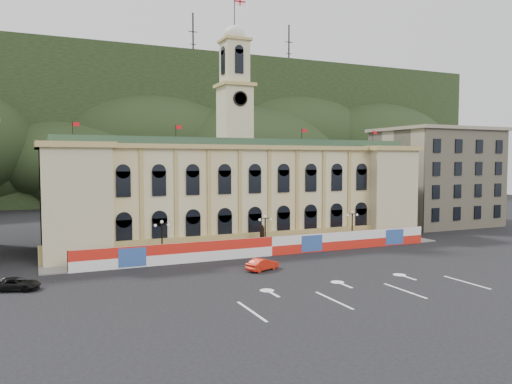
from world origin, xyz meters
name	(u,v)px	position (x,y,z in m)	size (l,w,h in m)	color
ground	(335,281)	(0.00, 0.00, 0.00)	(260.00, 260.00, 0.00)	black
lane_markings	(364,293)	(0.00, -5.00, 0.00)	(26.00, 10.00, 0.02)	white
hill_ridge	(128,139)	(0.03, 121.99, 19.48)	(230.00, 80.00, 64.00)	black
city_hall	(236,191)	(0.00, 27.63, 7.85)	(56.20, 17.60, 37.10)	beige
side_building_right	(435,177)	(43.00, 30.93, 9.33)	(21.00, 17.00, 18.60)	tan
hoarding_fence	(272,246)	(0.06, 15.07, 1.25)	(50.00, 0.44, 2.50)	red
pavement	(263,252)	(0.00, 17.75, 0.08)	(56.00, 5.50, 0.16)	slate
statue	(262,243)	(0.00, 18.00, 1.19)	(1.40, 1.40, 3.72)	#595651
lamp_left	(162,237)	(-14.00, 17.00, 3.07)	(1.96, 0.44, 5.15)	black
lamp_center	(265,230)	(0.00, 17.00, 3.07)	(1.96, 0.44, 5.15)	black
lamp_right	(352,225)	(14.00, 17.00, 3.07)	(1.96, 0.44, 5.15)	black
red_sedan	(262,264)	(-4.73, 7.62, 0.69)	(4.45, 3.02, 1.39)	red
black_suv	(16,284)	(-30.00, 9.30, 0.61)	(4.85, 3.47, 1.23)	black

